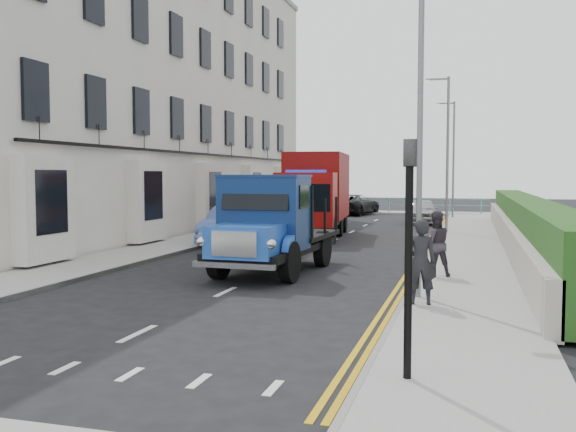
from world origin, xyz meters
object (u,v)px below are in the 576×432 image
at_px(parked_car_front, 239,231).
at_px(lamp_near, 414,110).
at_px(lamp_far, 451,152).
at_px(pedestrian_east_near, 420,262).
at_px(red_lorry, 316,192).
at_px(lamp_mid, 445,145).
at_px(bedford_lorry, 266,230).

bearing_deg(parked_car_front, lamp_near, -53.34).
distance_m(lamp_far, pedestrian_east_near, 26.95).
distance_m(lamp_near, red_lorry, 14.57).
bearing_deg(parked_car_front, lamp_mid, 46.12).
height_order(bedford_lorry, pedestrian_east_near, bedford_lorry).
xyz_separation_m(lamp_far, pedestrian_east_near, (0.22, -26.78, -3.04)).
bearing_deg(bedford_lorry, pedestrian_east_near, -35.31).
distance_m(lamp_near, bedford_lorry, 5.50).
height_order(lamp_near, lamp_far, same).
bearing_deg(pedestrian_east_near, lamp_mid, -97.69).
xyz_separation_m(lamp_far, red_lorry, (-5.29, -12.58, -2.08)).
distance_m(lamp_mid, pedestrian_east_near, 17.05).
height_order(lamp_near, pedestrian_east_near, lamp_near).
height_order(bedford_lorry, red_lorry, red_lorry).
bearing_deg(parked_car_front, lamp_far, 65.66).
relative_size(lamp_near, red_lorry, 0.99).
relative_size(lamp_near, parked_car_front, 1.86).
distance_m(lamp_mid, parked_car_front, 11.04).
xyz_separation_m(lamp_mid, red_lorry, (-5.29, -2.58, -2.08)).
bearing_deg(red_lorry, lamp_far, 61.40).
height_order(lamp_mid, bedford_lorry, lamp_mid).
distance_m(lamp_near, lamp_mid, 16.00).
distance_m(lamp_near, parked_car_front, 10.98).
relative_size(bedford_lorry, parked_car_front, 1.50).
bearing_deg(bedford_lorry, lamp_mid, 76.11).
bearing_deg(lamp_far, pedestrian_east_near, -89.52).
relative_size(bedford_lorry, pedestrian_east_near, 3.35).
height_order(bedford_lorry, parked_car_front, bedford_lorry).
bearing_deg(lamp_mid, lamp_far, 90.00).
bearing_deg(red_lorry, pedestrian_east_near, -74.57).
xyz_separation_m(lamp_near, lamp_mid, (0.00, 16.00, 0.00)).
distance_m(lamp_near, lamp_far, 26.00).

